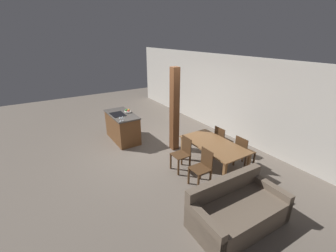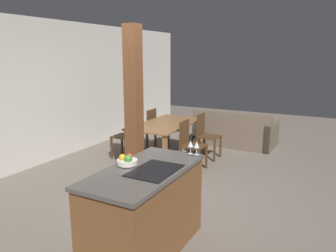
% 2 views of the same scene
% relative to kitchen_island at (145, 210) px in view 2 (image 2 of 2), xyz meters
% --- Properties ---
extents(ground_plane, '(16.00, 16.00, 0.00)m').
position_rel_kitchen_island_xyz_m(ground_plane, '(1.17, 0.47, -0.46)').
color(ground_plane, '#665B51').
extents(wall_back, '(11.20, 0.08, 2.70)m').
position_rel_kitchen_island_xyz_m(wall_back, '(1.17, 3.29, 0.89)').
color(wall_back, beige).
rests_on(wall_back, ground_plane).
extents(kitchen_island, '(1.46, 0.72, 0.93)m').
position_rel_kitchen_island_xyz_m(kitchen_island, '(0.00, 0.00, 0.00)').
color(kitchen_island, brown).
rests_on(kitchen_island, ground_plane).
extents(fruit_bowl, '(0.22, 0.22, 0.12)m').
position_rel_kitchen_island_xyz_m(fruit_bowl, '(0.01, 0.22, 0.51)').
color(fruit_bowl, silver).
rests_on(fruit_bowl, kitchen_island).
extents(wine_glass_near, '(0.06, 0.06, 0.16)m').
position_rel_kitchen_island_xyz_m(wine_glass_near, '(0.66, -0.29, 0.58)').
color(wine_glass_near, silver).
rests_on(wine_glass_near, kitchen_island).
extents(wine_glass_middle, '(0.06, 0.06, 0.16)m').
position_rel_kitchen_island_xyz_m(wine_glass_middle, '(0.66, -0.21, 0.58)').
color(wine_glass_middle, silver).
rests_on(wine_glass_middle, kitchen_island).
extents(dining_table, '(1.73, 0.93, 0.72)m').
position_rel_kitchen_island_xyz_m(dining_table, '(2.92, 1.33, 0.17)').
color(dining_table, brown).
rests_on(dining_table, ground_plane).
extents(dining_chair_near_left, '(0.40, 0.40, 0.89)m').
position_rel_kitchen_island_xyz_m(dining_chair_near_left, '(2.54, 0.63, 0.01)').
color(dining_chair_near_left, '#472D19').
rests_on(dining_chair_near_left, ground_plane).
extents(dining_chair_near_right, '(0.40, 0.40, 0.89)m').
position_rel_kitchen_island_xyz_m(dining_chair_near_right, '(3.31, 0.63, 0.01)').
color(dining_chair_near_right, '#472D19').
rests_on(dining_chair_near_right, ground_plane).
extents(dining_chair_far_left, '(0.40, 0.40, 0.89)m').
position_rel_kitchen_island_xyz_m(dining_chair_far_left, '(2.54, 2.02, 0.01)').
color(dining_chair_far_left, '#472D19').
rests_on(dining_chair_far_left, ground_plane).
extents(dining_chair_far_right, '(0.40, 0.40, 0.89)m').
position_rel_kitchen_island_xyz_m(dining_chair_far_right, '(3.31, 2.02, 0.01)').
color(dining_chair_far_right, '#472D19').
rests_on(dining_chair_far_right, ground_plane).
extents(couch, '(0.99, 1.80, 0.80)m').
position_rel_kitchen_island_xyz_m(couch, '(4.57, 0.41, -0.18)').
color(couch, brown).
rests_on(couch, ground_plane).
extents(timber_post, '(0.21, 0.21, 2.49)m').
position_rel_kitchen_island_xyz_m(timber_post, '(1.45, 1.10, 0.78)').
color(timber_post, brown).
rests_on(timber_post, ground_plane).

